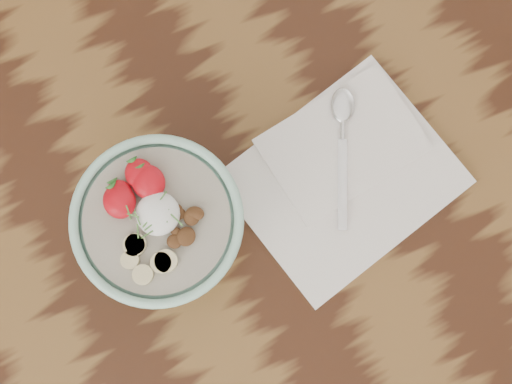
% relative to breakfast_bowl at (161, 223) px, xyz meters
% --- Properties ---
extents(table, '(1.60, 0.90, 0.75)m').
position_rel_breakfast_bowl_xyz_m(table, '(0.09, 0.06, -0.16)').
color(table, '#33190C').
rests_on(table, ground).
extents(breakfast_bowl, '(0.20, 0.20, 0.13)m').
position_rel_breakfast_bowl_xyz_m(breakfast_bowl, '(0.00, 0.00, 0.00)').
color(breakfast_bowl, '#9CD2BD').
rests_on(breakfast_bowl, table).
extents(napkin, '(0.29, 0.25, 0.02)m').
position_rel_breakfast_bowl_xyz_m(napkin, '(0.23, -0.05, -0.06)').
color(napkin, white).
rests_on(napkin, table).
extents(spoon, '(0.11, 0.17, 0.01)m').
position_rel_breakfast_bowl_xyz_m(spoon, '(0.26, 0.01, -0.05)').
color(spoon, silver).
rests_on(spoon, napkin).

